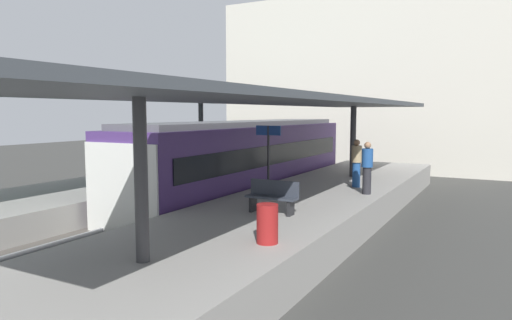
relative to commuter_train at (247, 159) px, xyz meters
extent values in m
plane|color=#383835|center=(0.00, -5.58, -1.73)|extent=(80.00, 80.00, 0.00)
cube|color=gray|center=(-3.80, -5.58, -1.23)|extent=(4.40, 28.00, 1.00)
cube|color=gray|center=(3.80, -5.58, -1.23)|extent=(4.40, 28.00, 1.00)
cube|color=#4C4742|center=(0.00, -5.58, -1.63)|extent=(3.20, 28.00, 0.20)
cube|color=slate|center=(-0.72, -5.58, -1.46)|extent=(0.08, 28.00, 0.14)
cube|color=slate|center=(0.72, -5.58, -1.46)|extent=(0.08, 28.00, 0.14)
cube|color=#472D6B|center=(0.00, 0.03, -0.08)|extent=(2.70, 14.31, 2.90)
cube|color=silver|center=(0.00, -7.15, -0.23)|extent=(2.65, 0.08, 2.60)
cube|color=black|center=(-1.37, 0.03, 0.27)|extent=(0.04, 13.16, 0.76)
cube|color=black|center=(1.37, 0.03, 0.27)|extent=(0.04, 13.16, 0.76)
cube|color=#515156|center=(0.00, 0.03, 1.47)|extent=(2.16, 13.59, 0.20)
cylinder|color=#333335|center=(-3.80, 2.12, 0.86)|extent=(0.24, 0.24, 3.17)
cube|color=slate|center=(-3.80, -4.18, 2.52)|extent=(4.18, 21.00, 0.16)
cylinder|color=#333335|center=(3.80, -10.48, 0.73)|extent=(0.24, 0.24, 2.91)
cylinder|color=#333335|center=(3.80, 2.12, 0.73)|extent=(0.24, 0.24, 2.91)
cube|color=#3D4247|center=(3.80, -4.18, 2.26)|extent=(4.18, 21.00, 0.16)
cube|color=black|center=(3.49, -5.85, -0.53)|extent=(0.08, 0.32, 0.40)
cube|color=black|center=(4.59, -5.85, -0.53)|extent=(0.08, 0.32, 0.40)
cube|color=#2D333D|center=(4.04, -5.85, -0.30)|extent=(1.40, 0.40, 0.06)
cube|color=#2D333D|center=(4.04, -5.67, -0.07)|extent=(1.40, 0.06, 0.40)
cylinder|color=#262628|center=(2.40, -2.83, 0.37)|extent=(0.08, 0.08, 2.20)
cube|color=navy|center=(2.40, -2.83, 1.32)|extent=(0.90, 0.06, 0.32)
cylinder|color=maroon|center=(5.21, -8.38, -0.33)|extent=(0.44, 0.44, 0.80)
cylinder|color=navy|center=(-3.21, 1.34, -0.32)|extent=(0.28, 0.28, 0.82)
cylinder|color=#998460|center=(-3.21, 1.34, 0.39)|extent=(0.36, 0.36, 0.60)
sphere|color=tan|center=(-3.21, 1.34, 0.80)|extent=(0.22, 0.22, 0.22)
cylinder|color=navy|center=(4.73, -0.50, -0.28)|extent=(0.28, 0.28, 0.89)
cylinder|color=#998460|center=(4.73, -0.50, 0.45)|extent=(0.36, 0.36, 0.59)
sphere|color=#936B4C|center=(4.73, -0.50, 0.86)|extent=(0.22, 0.22, 0.22)
cylinder|color=#232328|center=(5.44, -1.74, -0.29)|extent=(0.28, 0.28, 0.88)
cylinder|color=navy|center=(5.44, -1.74, 0.45)|extent=(0.36, 0.36, 0.60)
sphere|color=#936B4C|center=(5.44, -1.74, 0.86)|extent=(0.22, 0.22, 0.22)
cube|color=beige|center=(0.84, 14.42, 3.77)|extent=(18.00, 6.00, 11.00)
camera|label=1|loc=(9.40, -16.60, 1.91)|focal=32.68mm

